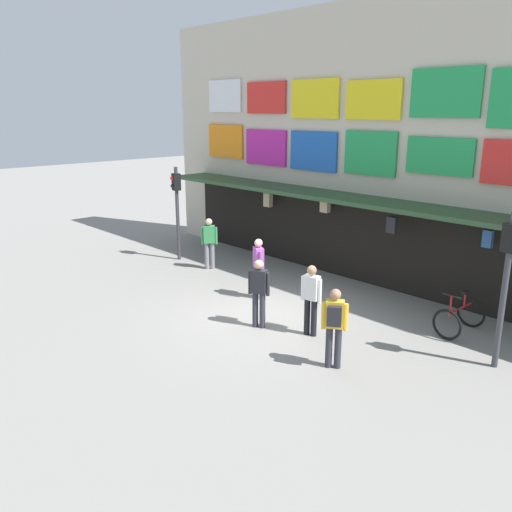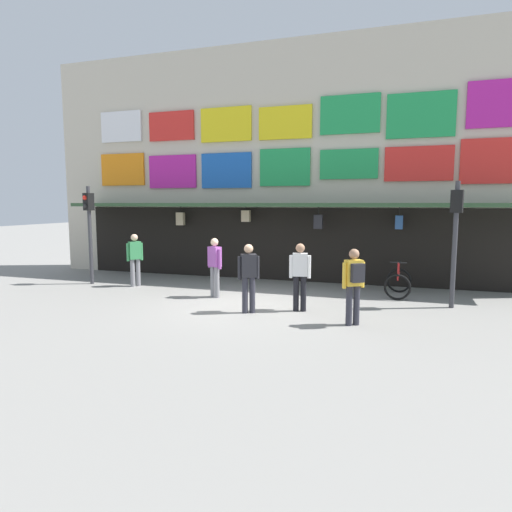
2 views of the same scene
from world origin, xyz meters
The scene contains 10 objects.
ground_plane centered at (0.00, 0.00, 0.00)m, with size 80.00×80.00×0.00m, color gray.
shopfront centered at (0.00, 4.57, 3.96)m, with size 18.00×2.60×8.00m.
traffic_light_near centered at (-5.91, 1.39, 2.14)m, with size 0.34×0.35×3.20m.
traffic_light_far centered at (5.06, 1.40, 2.14)m, with size 0.33×0.35×3.20m.
bicycle_parked centered at (3.75, 2.45, 0.39)m, with size 0.77×1.19×1.05m.
pedestrian_in_red centered at (-1.20, 0.72, 0.95)m, with size 0.48×0.36×1.68m.
pedestrian_in_black centered at (2.82, -1.04, 0.98)m, with size 0.48×0.47×1.68m.
pedestrian_in_white centered at (-4.28, 1.46, 0.95)m, with size 0.40×0.43×1.68m.
pedestrian_in_purple centered at (0.28, -0.67, 0.98)m, with size 0.48×0.46×1.68m.
pedestrian_in_green centered at (1.43, -0.12, 0.98)m, with size 0.52×0.40×1.68m.
Camera 2 is at (3.66, -10.58, 2.65)m, focal length 30.80 mm.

